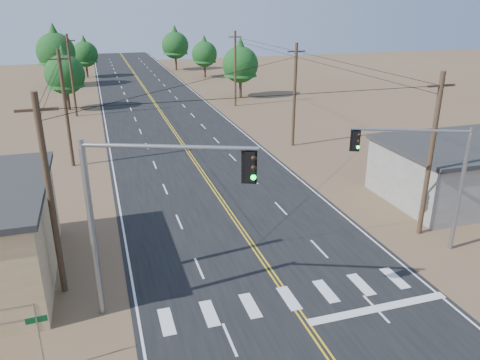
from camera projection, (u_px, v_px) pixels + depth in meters
name	position (u px, v px, depth m)	size (l,w,h in m)	color
road	(195.00, 161.00, 42.48)	(15.00, 200.00, 0.02)	black
utility_pole_left_near	(50.00, 197.00, 21.69)	(1.80, 0.30, 10.00)	#4C3826
utility_pole_left_mid	(66.00, 109.00, 39.52)	(1.80, 0.30, 10.00)	#4C3826
utility_pole_left_far	(72.00, 75.00, 57.36)	(1.80, 0.30, 10.00)	#4C3826
utility_pole_right_near	(431.00, 155.00, 27.51)	(1.80, 0.30, 10.00)	#4C3826
utility_pole_right_mid	(295.00, 95.00, 45.35)	(1.80, 0.30, 10.00)	#4C3826
utility_pole_right_far	(235.00, 68.00, 63.18)	(1.80, 0.30, 10.00)	#4C3826
signal_mast_left	(138.00, 202.00, 19.65)	(6.87, 2.98, 8.39)	gray
signal_mast_right	(430.00, 168.00, 25.90)	(5.96, 2.64, 7.29)	gray
street_sign	(39.00, 336.00, 17.70)	(0.78, 0.08, 2.62)	gray
tree_left_near	(64.00, 70.00, 60.76)	(5.11, 5.11, 8.51)	#3F2D1E
tree_left_mid	(55.00, 48.00, 77.62)	(6.25, 6.25, 10.41)	#3F2D1E
tree_left_far	(85.00, 52.00, 87.57)	(4.70, 4.70, 7.84)	#3F2D1E
tree_right_near	(240.00, 61.00, 68.82)	(5.30, 5.30, 8.83)	#3F2D1E
tree_right_mid	(204.00, 51.00, 87.59)	(4.73, 4.73, 7.88)	#3F2D1E
tree_right_far	(175.00, 42.00, 96.87)	(5.52, 5.52, 9.19)	#3F2D1E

